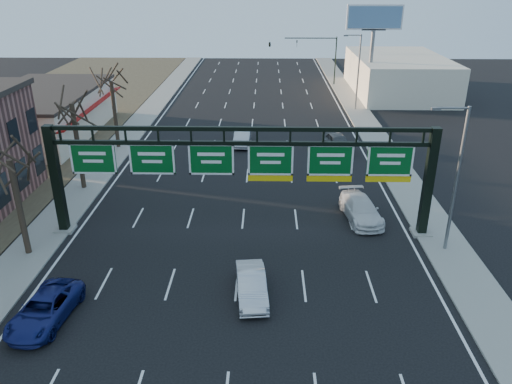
{
  "coord_description": "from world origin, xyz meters",
  "views": [
    {
      "loc": [
        1.51,
        -20.88,
        15.69
      ],
      "look_at": [
        0.95,
        7.34,
        3.2
      ],
      "focal_mm": 35.0,
      "sensor_mm": 36.0,
      "label": 1
    }
  ],
  "objects_px": {
    "car_blue_suv": "(45,309)",
    "car_silver_sedan": "(252,285)",
    "sign_gantry": "(244,167)",
    "car_white_wagon": "(361,209)"
  },
  "relations": [
    {
      "from": "sign_gantry",
      "to": "car_blue_suv",
      "type": "xyz_separation_m",
      "value": [
        -9.32,
        -9.23,
        -3.96
      ]
    },
    {
      "from": "car_silver_sedan",
      "to": "car_blue_suv",
      "type": "bearing_deg",
      "value": -173.71
    },
    {
      "from": "car_blue_suv",
      "to": "car_silver_sedan",
      "type": "height_order",
      "value": "car_silver_sedan"
    },
    {
      "from": "sign_gantry",
      "to": "car_white_wagon",
      "type": "height_order",
      "value": "sign_gantry"
    },
    {
      "from": "sign_gantry",
      "to": "car_white_wagon",
      "type": "xyz_separation_m",
      "value": [
        7.94,
        2.11,
        -3.88
      ]
    },
    {
      "from": "car_silver_sedan",
      "to": "car_white_wagon",
      "type": "xyz_separation_m",
      "value": [
        7.26,
        9.17,
        0.05
      ]
    },
    {
      "from": "sign_gantry",
      "to": "car_silver_sedan",
      "type": "xyz_separation_m",
      "value": [
        0.68,
        -7.06,
        -3.93
      ]
    },
    {
      "from": "sign_gantry",
      "to": "car_silver_sedan",
      "type": "relative_size",
      "value": 5.8
    },
    {
      "from": "sign_gantry",
      "to": "car_silver_sedan",
      "type": "distance_m",
      "value": 8.11
    },
    {
      "from": "car_blue_suv",
      "to": "car_silver_sedan",
      "type": "distance_m",
      "value": 10.24
    }
  ]
}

